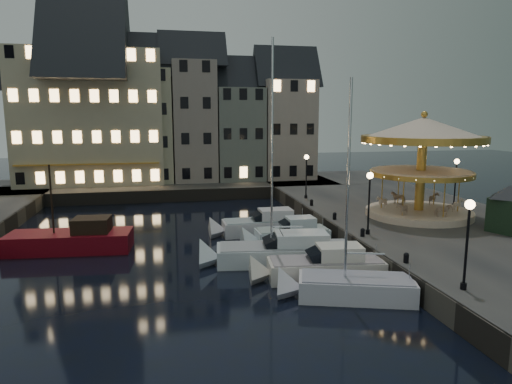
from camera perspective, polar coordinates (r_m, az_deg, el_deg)
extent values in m
plane|color=black|center=(28.69, 1.27, -9.02)|extent=(160.00, 160.00, 0.00)
cube|color=#474442|center=(39.13, 19.65, -3.52)|extent=(16.00, 56.00, 1.30)
cube|color=#474442|center=(55.19, -13.45, 0.48)|extent=(44.00, 12.00, 1.30)
cube|color=#47423A|center=(35.70, 8.56, -4.30)|extent=(0.15, 44.00, 1.30)
cube|color=#47423A|center=(49.24, -11.33, -0.53)|extent=(48.00, 0.15, 1.30)
cylinder|color=black|center=(23.28, 24.50, -10.65)|extent=(0.28, 0.28, 0.30)
cylinder|color=black|center=(22.76, 24.81, -6.51)|extent=(0.12, 0.12, 3.80)
sphere|color=#FFD18C|center=(22.31, 25.18, -1.43)|extent=(0.44, 0.44, 0.44)
cylinder|color=black|center=(31.49, 13.79, -4.85)|extent=(0.28, 0.28, 0.30)
cylinder|color=black|center=(31.11, 13.92, -1.73)|extent=(0.12, 0.12, 3.80)
sphere|color=#FFD18C|center=(30.78, 14.07, 2.01)|extent=(0.44, 0.44, 0.44)
cylinder|color=black|center=(43.78, 6.25, -0.59)|extent=(0.28, 0.28, 0.30)
cylinder|color=black|center=(43.50, 6.30, 1.68)|extent=(0.12, 0.12, 3.80)
sphere|color=#FFD18C|center=(43.27, 6.35, 4.37)|extent=(0.44, 0.44, 0.44)
cylinder|color=black|center=(43.05, 23.48, -1.51)|extent=(0.28, 0.28, 0.30)
cylinder|color=black|center=(42.77, 23.63, 0.79)|extent=(0.12, 0.12, 3.80)
sphere|color=#FFD18C|center=(42.53, 23.82, 3.52)|extent=(0.44, 0.44, 0.44)
cylinder|color=black|center=(26.11, 18.25, -7.97)|extent=(0.28, 0.28, 0.40)
sphere|color=black|center=(26.04, 18.28, -7.51)|extent=(0.30, 0.30, 0.30)
cylinder|color=black|center=(30.79, 13.18, -5.06)|extent=(0.28, 0.28, 0.40)
sphere|color=black|center=(30.74, 13.19, -4.67)|extent=(0.30, 0.30, 0.30)
cylinder|color=black|center=(35.26, 9.79, -3.09)|extent=(0.28, 0.28, 0.40)
sphere|color=black|center=(35.21, 9.80, -2.74)|extent=(0.30, 0.30, 0.30)
cylinder|color=black|center=(40.31, 6.96, -1.42)|extent=(0.28, 0.28, 0.40)
sphere|color=black|center=(40.27, 6.97, -1.11)|extent=(0.30, 0.30, 0.30)
cube|color=gray|center=(58.12, -25.10, 6.39)|extent=(5.00, 8.00, 11.00)
cube|color=gray|center=(57.08, -19.78, 7.19)|extent=(5.60, 8.00, 12.00)
cube|color=#AEA888|center=(56.54, -13.67, 7.97)|extent=(6.20, 8.00, 13.00)
cube|color=gray|center=(56.63, -7.80, 8.66)|extent=(5.00, 8.00, 14.00)
cube|color=slate|center=(57.30, -2.28, 7.25)|extent=(5.60, 8.00, 11.00)
cube|color=#B09C8F|center=(58.56, 3.62, 7.78)|extent=(6.20, 8.00, 12.00)
cube|color=beige|center=(57.05, -19.81, 8.69)|extent=(16.00, 9.00, 15.00)
cube|color=silver|center=(24.02, 12.37, -11.90)|extent=(6.11, 3.83, 1.30)
cube|color=gray|center=(23.78, 12.43, -10.40)|extent=(5.79, 3.58, 0.10)
cylinder|color=silver|center=(22.53, 11.44, 1.60)|extent=(0.14, 0.14, 10.00)
cube|color=silver|center=(26.43, 8.68, -9.76)|extent=(6.65, 2.81, 1.30)
cube|color=gray|center=(26.22, 8.72, -8.38)|extent=(6.31, 2.61, 0.10)
cube|color=silver|center=(26.29, 10.40, -7.39)|extent=(2.61, 1.86, 0.80)
cube|color=black|center=(26.00, 7.62, -7.74)|extent=(1.26, 1.62, 0.91)
cube|color=silver|center=(28.88, 3.63, -7.97)|extent=(8.72, 3.52, 1.30)
cube|color=gray|center=(28.69, 3.64, -6.70)|extent=(8.28, 3.27, 0.10)
cube|color=silver|center=(28.73, 5.67, -5.81)|extent=(3.43, 2.26, 0.80)
cube|color=black|center=(28.51, 2.29, -6.10)|extent=(1.59, 1.91, 1.04)
cylinder|color=silver|center=(27.52, 2.02, 4.69)|extent=(0.14, 0.14, 11.42)
cube|color=silver|center=(32.96, 4.53, -5.75)|extent=(5.21, 2.09, 1.30)
cube|color=gray|center=(32.79, 4.54, -4.62)|extent=(4.95, 1.93, 0.10)
cube|color=silver|center=(32.87, 5.59, -3.83)|extent=(2.00, 1.53, 0.80)
cube|color=black|center=(32.59, 3.85, -4.10)|extent=(0.96, 1.41, 0.83)
cube|color=silver|center=(35.62, 1.21, -4.55)|extent=(6.64, 2.25, 1.30)
cube|color=#89959B|center=(35.46, 1.21, -3.50)|extent=(6.30, 2.07, 0.10)
cube|color=silver|center=(35.55, 2.46, -2.76)|extent=(2.53, 1.67, 0.80)
cube|color=black|center=(35.28, 0.37, -3.02)|extent=(1.14, 1.55, 0.92)
cube|color=maroon|center=(33.69, -22.21, -5.93)|extent=(8.30, 3.46, 1.50)
cube|color=black|center=(33.04, -19.83, -3.94)|extent=(2.53, 2.13, 1.08)
cylinder|color=black|center=(33.35, -24.19, -1.02)|extent=(0.12, 0.12, 4.86)
cylinder|color=beige|center=(38.14, 19.64, -2.46)|extent=(8.11, 8.11, 0.51)
cylinder|color=gold|center=(37.61, 19.93, 2.60)|extent=(0.71, 0.71, 6.28)
cylinder|color=beige|center=(37.62, 19.92, 2.45)|extent=(7.50, 7.50, 0.18)
cylinder|color=gold|center=(37.64, 19.91, 2.17)|extent=(7.78, 7.78, 0.35)
cone|color=beige|center=(37.39, 20.22, 7.54)|extent=(9.32, 9.32, 1.62)
cylinder|color=gold|center=(37.42, 20.14, 6.22)|extent=(9.32, 9.32, 0.51)
sphere|color=gold|center=(37.37, 20.31, 9.09)|extent=(0.51, 0.51, 0.51)
imported|color=beige|center=(40.14, 22.40, -0.95)|extent=(1.69, 1.22, 1.01)
cube|color=black|center=(35.24, 28.89, -2.56)|extent=(2.53, 2.53, 2.33)
pyramid|color=black|center=(34.91, 29.16, 0.71)|extent=(3.11, 3.11, 0.87)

